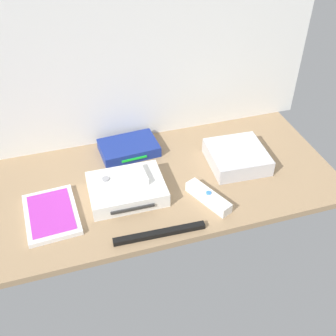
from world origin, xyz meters
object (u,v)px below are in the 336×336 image
Objects in this scene: network_router at (129,148)px; remote_wand at (208,197)px; remote_classic_pad at (120,179)px; sensor_bar at (160,233)px; game_case at (51,214)px; mini_computer at (237,157)px; game_console at (127,189)px.

network_router and remote_wand have the same top height.
network_router is 1.27× the size of remote_classic_pad.
network_router is at bearing 95.43° from remote_wand.
sensor_bar is at bearing -94.14° from network_router.
mini_computer is at bearing 3.17° from game_case.
sensor_bar is (4.67, -17.21, -1.50)cm from game_console.
network_router is 0.78× the size of sensor_bar.
sensor_bar is (25.91, -14.96, -0.06)cm from game_case.
game_case is at bearing -143.96° from network_router.
network_router is 36.75cm from sensor_bar.
mini_computer is at bearing 18.49° from remote_wand.
mini_computer is 37.70cm from sensor_bar.
remote_classic_pad is at bearing 110.80° from sensor_bar.
game_console is at bearing -40.01° from remote_classic_pad.
game_console is 1.42× the size of remote_wand.
mini_computer is 34.36cm from network_router.
game_console is 1.19× the size of mini_computer.
mini_computer is 0.91× the size of game_case.
game_console is at bearing -107.96° from network_router.
remote_wand is at bearing -137.68° from mini_computer.
remote_classic_pad is at bearing -175.32° from mini_computer.
network_router is at bearing 91.94° from sensor_bar.
remote_wand reaches higher than sensor_bar.
network_router is (4.98, 19.52, -0.50)cm from game_console.
remote_wand is (21.06, -9.18, -0.69)cm from game_console.
game_case is 34.09cm from network_router.
game_case is at bearing -173.60° from mini_computer.
remote_classic_pad is (-6.39, -18.42, 3.71)cm from network_router.
mini_computer is 19.81cm from remote_wand.
network_router is 19.85cm from remote_classic_pad.
game_console is 20.15cm from network_router.
mini_computer is 37.33cm from remote_classic_pad.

